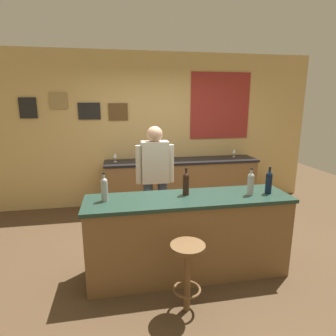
% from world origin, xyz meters
% --- Properties ---
extents(ground_plane, '(10.00, 10.00, 0.00)m').
position_xyz_m(ground_plane, '(0.00, 0.00, 0.00)').
color(ground_plane, '#4C3823').
extents(back_wall, '(6.00, 0.09, 2.80)m').
position_xyz_m(back_wall, '(0.02, 2.03, 1.42)').
color(back_wall, tan).
rests_on(back_wall, ground_plane).
extents(bar_counter, '(2.25, 0.60, 0.92)m').
position_xyz_m(bar_counter, '(0.00, -0.40, 0.46)').
color(bar_counter, brown).
rests_on(bar_counter, ground_plane).
extents(side_counter, '(2.77, 0.56, 0.90)m').
position_xyz_m(side_counter, '(0.40, 1.65, 0.45)').
color(side_counter, brown).
rests_on(side_counter, ground_plane).
extents(bartender, '(0.52, 0.21, 1.62)m').
position_xyz_m(bartender, '(-0.25, 0.46, 0.94)').
color(bartender, '#384766').
rests_on(bartender, ground_plane).
extents(bar_stool, '(0.32, 0.32, 0.68)m').
position_xyz_m(bar_stool, '(-0.16, -0.99, 0.46)').
color(bar_stool, brown).
rests_on(bar_stool, ground_plane).
extents(wine_bottle_a, '(0.07, 0.07, 0.31)m').
position_xyz_m(wine_bottle_a, '(-0.90, -0.36, 1.06)').
color(wine_bottle_a, '#999E99').
rests_on(wine_bottle_a, bar_counter).
extents(wine_bottle_b, '(0.07, 0.07, 0.31)m').
position_xyz_m(wine_bottle_b, '(-0.01, -0.31, 1.06)').
color(wine_bottle_b, black).
rests_on(wine_bottle_b, bar_counter).
extents(wine_bottle_c, '(0.07, 0.07, 0.31)m').
position_xyz_m(wine_bottle_c, '(0.69, -0.45, 1.06)').
color(wine_bottle_c, '#999E99').
rests_on(wine_bottle_c, bar_counter).
extents(wine_bottle_d, '(0.07, 0.07, 0.31)m').
position_xyz_m(wine_bottle_d, '(0.91, -0.43, 1.06)').
color(wine_bottle_d, black).
rests_on(wine_bottle_d, bar_counter).
extents(wine_glass_a, '(0.07, 0.07, 0.16)m').
position_xyz_m(wine_glass_a, '(-0.79, 1.70, 1.01)').
color(wine_glass_a, silver).
rests_on(wine_glass_a, side_counter).
extents(wine_glass_b, '(0.07, 0.07, 0.16)m').
position_xyz_m(wine_glass_b, '(1.44, 1.75, 1.01)').
color(wine_glass_b, silver).
rests_on(wine_glass_b, side_counter).
extents(coffee_mug, '(0.12, 0.08, 0.09)m').
position_xyz_m(coffee_mug, '(-0.31, 1.60, 0.95)').
color(coffee_mug, '#336699').
rests_on(coffee_mug, side_counter).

